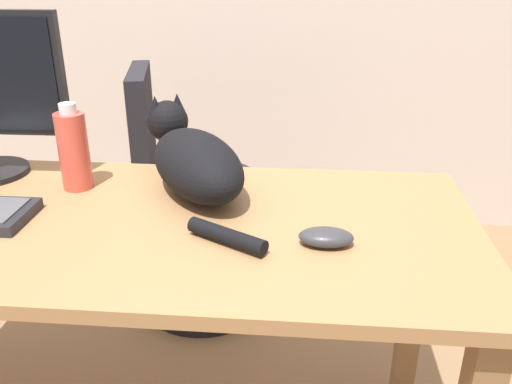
% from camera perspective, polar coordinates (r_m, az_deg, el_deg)
% --- Properties ---
extents(desk, '(1.57, 0.66, 0.74)m').
position_cam_1_polar(desk, '(1.27, -13.70, -6.98)').
color(desk, '#9E7247').
rests_on(desk, ground_plane).
extents(office_chair, '(0.49, 0.48, 0.92)m').
position_cam_1_polar(office_chair, '(2.01, -7.27, -1.98)').
color(office_chair, black).
rests_on(office_chair, ground_plane).
extents(cat, '(0.36, 0.54, 0.20)m').
position_cam_1_polar(cat, '(1.30, -6.64, 3.47)').
color(cat, black).
rests_on(cat, desk).
extents(computer_mouse, '(0.11, 0.06, 0.04)m').
position_cam_1_polar(computer_mouse, '(1.08, 7.43, -4.76)').
color(computer_mouse, '#333338').
rests_on(computer_mouse, desk).
extents(water_bottle, '(0.07, 0.07, 0.21)m').
position_cam_1_polar(water_bottle, '(1.38, -18.76, 4.25)').
color(water_bottle, '#D84C3D').
rests_on(water_bottle, desk).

